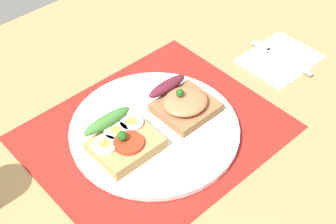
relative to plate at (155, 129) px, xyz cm
name	(u,v)px	position (x,y,z in cm)	size (l,w,h in cm)	color
ground_plane	(155,139)	(0.00, 0.00, -2.41)	(120.00, 90.00, 3.20)	tan
placemat	(155,132)	(0.00, 0.00, -0.66)	(39.47, 32.75, 0.30)	#A2221B
plate	(155,129)	(0.00, 0.00, 0.00)	(27.90, 27.90, 1.02)	white
sandwich_egg_tomato	(122,140)	(-6.42, 0.20, 2.05)	(10.08, 9.69, 4.26)	tan
sandwich_salmon	(183,103)	(6.28, -0.22, 2.20)	(9.39, 10.09, 4.85)	olive
napkin	(280,58)	(30.59, -1.92, -0.51)	(14.09, 11.32, 0.60)	white
fork	(279,56)	(30.57, -1.69, -0.05)	(1.62, 14.04, 0.32)	#B7B7BC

